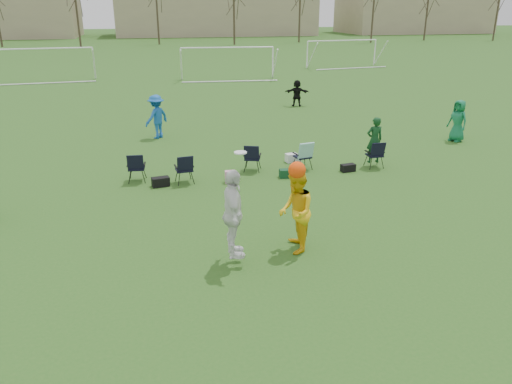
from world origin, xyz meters
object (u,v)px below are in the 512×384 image
object	(u,v)px
fielder_blue	(157,117)
goal_left	(43,55)
fielder_green_far	(458,121)
fielder_black	(297,93)
goal_right	(342,46)
goal_mid	(227,54)
center_contest	(270,212)

from	to	relation	value
fielder_blue	goal_left	xyz separation A→B (m)	(-7.87, 20.27, 0.98)
fielder_green_far	fielder_black	distance (m)	10.16
goal_right	goal_mid	bearing A→B (deg)	-161.43
center_contest	goal_left	distance (m)	33.65
goal_mid	goal_right	size ratio (longest dim) A/B	1.01
fielder_blue	fielder_black	world-z (taller)	fielder_blue
center_contest	goal_mid	size ratio (longest dim) A/B	0.36
goal_mid	fielder_black	bearing A→B (deg)	-76.80
goal_left	goal_right	size ratio (longest dim) A/B	1.01
fielder_black	center_contest	bearing A→B (deg)	87.70
goal_left	goal_mid	world-z (taller)	same
goal_mid	goal_right	bearing A→B (deg)	30.57
fielder_blue	fielder_green_far	distance (m)	12.94
fielder_green_far	center_contest	xyz separation A→B (m)	(-10.36, -8.55, 0.23)
fielder_green_far	fielder_black	world-z (taller)	fielder_green_far
fielder_blue	goal_right	distance (m)	30.31
fielder_blue	center_contest	world-z (taller)	center_contest
fielder_blue	goal_mid	distance (m)	19.29
center_contest	goal_mid	bearing A→B (deg)	82.46
fielder_green_far	fielder_black	xyz separation A→B (m)	(-4.37, 9.17, -0.13)
fielder_black	goal_mid	world-z (taller)	goal_mid
fielder_green_far	goal_right	size ratio (longest dim) A/B	0.24
fielder_black	goal_left	size ratio (longest dim) A/B	0.20
fielder_green_far	goal_mid	size ratio (longest dim) A/B	0.24
fielder_blue	center_contest	bearing A→B (deg)	57.30
fielder_black	goal_right	world-z (taller)	goal_right
goal_mid	fielder_blue	bearing A→B (deg)	-104.56
fielder_green_far	center_contest	bearing A→B (deg)	-70.84
fielder_green_far	goal_left	distance (m)	31.17
fielder_blue	fielder_black	bearing A→B (deg)	172.81
fielder_blue	center_contest	distance (m)	12.05
fielder_green_far	goal_mid	world-z (taller)	goal_mid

